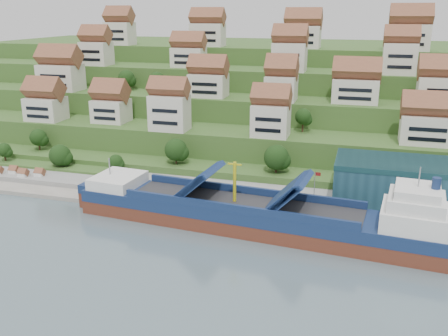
% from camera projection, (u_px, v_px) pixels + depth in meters
% --- Properties ---
extents(ground, '(300.00, 300.00, 0.00)m').
position_uv_depth(ground, '(224.00, 223.00, 107.91)').
color(ground, slate).
rests_on(ground, ground).
extents(quay, '(180.00, 14.00, 2.20)m').
position_uv_depth(quay, '(324.00, 204.00, 116.04)').
color(quay, gray).
rests_on(quay, ground).
extents(pebble_beach, '(45.00, 20.00, 1.00)m').
position_uv_depth(pebble_beach, '(29.00, 180.00, 134.04)').
color(pebble_beach, gray).
rests_on(pebble_beach, ground).
extents(hillside, '(260.00, 128.00, 31.00)m').
position_uv_depth(hillside, '(295.00, 98.00, 199.53)').
color(hillside, '#2D4C1E').
rests_on(hillside, ground).
extents(hillside_village, '(156.73, 64.38, 28.59)m').
position_uv_depth(hillside_village, '(287.00, 75.00, 155.79)').
color(hillside_village, beige).
rests_on(hillside_village, ground).
extents(hillside_trees, '(140.96, 62.17, 28.97)m').
position_uv_depth(hillside_trees, '(242.00, 116.00, 143.35)').
color(hillside_trees, '#1B3B13').
rests_on(hillside_trees, ground).
extents(flagpole, '(1.28, 0.16, 8.00)m').
position_uv_depth(flagpole, '(315.00, 186.00, 110.21)').
color(flagpole, gray).
rests_on(flagpole, quay).
extents(beach_huts, '(14.40, 3.70, 2.20)m').
position_uv_depth(beach_huts, '(19.00, 175.00, 132.94)').
color(beach_huts, white).
rests_on(beach_huts, pebble_beach).
extents(cargo_ship, '(77.61, 18.66, 17.03)m').
position_uv_depth(cargo_ship, '(262.00, 216.00, 103.72)').
color(cargo_ship, '#5C2A1C').
rests_on(cargo_ship, ground).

